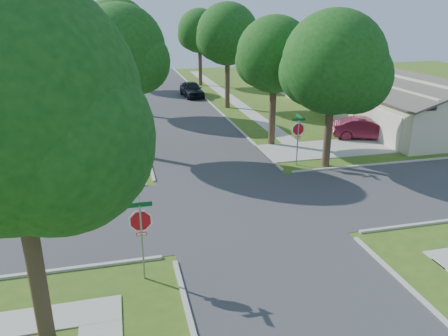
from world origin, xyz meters
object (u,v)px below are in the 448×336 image
tree_w_mid (118,36)px  car_curb_west (129,71)px  tree_e_near (275,58)px  car_curb_east (192,89)px  house_ne_near (403,107)px  car_driveway (366,128)px  tree_e_far (200,33)px  tree_ne_corner (334,68)px  tree_w_far (116,38)px  house_nw_far (8,81)px  tree_sw_corner (13,116)px  stop_sign_ne (298,131)px  stop_sign_sw (141,224)px  tree_e_mid (228,37)px  tree_w_near (122,54)px  house_ne_far (306,75)px

tree_w_mid → car_curb_west: size_ratio=2.06×
tree_e_near → car_curb_east: tree_e_near is taller
house_ne_near → car_driveway: bearing=-152.9°
tree_e_far → tree_ne_corner: 29.85m
tree_w_far → house_nw_far: 12.19m
house_nw_far → tree_e_far: bearing=5.5°
tree_sw_corner → tree_e_near: bearing=52.7°
stop_sign_ne → car_curb_west: stop_sign_ne is taller
tree_e_far → house_nw_far: 21.31m
tree_w_mid → house_nw_far: tree_w_mid is taller
tree_ne_corner → house_nw_far: size_ratio=0.64×
tree_ne_corner → car_curb_west: size_ratio=1.87×
stop_sign_sw → tree_e_mid: 27.71m
stop_sign_sw → tree_w_far: (0.05, 38.71, 3.48)m
tree_e_near → tree_ne_corner: (1.61, -4.80, -0.05)m
tree_w_near → car_curb_east: tree_w_near is taller
tree_e_far → tree_w_mid: size_ratio=0.91×
tree_ne_corner → house_ne_far: tree_ne_corner is taller
house_nw_far → car_driveway: 36.04m
house_ne_near → car_curb_west: 38.15m
tree_e_far → tree_w_near: (-9.40, -25.00, 0.14)m
car_curb_east → tree_ne_corner: bearing=-84.6°
stop_sign_sw → car_curb_west: size_ratio=0.64×
tree_w_near → car_curb_east: size_ratio=1.97×
stop_sign_sw → tree_w_near: 14.30m
tree_e_near → tree_w_far: tree_e_near is taller
car_curb_west → tree_e_mid: bearing=114.7°
tree_e_near → tree_ne_corner: size_ratio=0.96×
house_nw_far → car_curb_east: (18.43, -5.01, -0.74)m
tree_w_far → tree_ne_corner: (11.01, -29.80, 0.09)m
house_nw_far → tree_sw_corner: bearing=-77.6°
tree_e_mid → tree_e_far: (-0.00, 13.00, -0.27)m
car_curb_west → tree_ne_corner: bearing=109.1°
tree_sw_corner → tree_ne_corner: bearing=39.1°
stop_sign_sw → tree_w_near: size_ratio=0.33×
stop_sign_ne → car_curb_west: size_ratio=0.64×
stop_sign_sw → tree_e_far: tree_e_far is taller
stop_sign_sw → car_curb_west: (1.50, 48.66, -1.36)m
tree_w_near → tree_w_mid: size_ratio=0.94×
stop_sign_ne → tree_sw_corner: 17.38m
house_ne_near → stop_sign_ne: bearing=-150.9°
stop_sign_sw → car_curb_west: bearing=88.2°
tree_e_near → tree_w_near: 9.41m
car_curb_east → car_curb_west: 17.88m
tree_w_mid → house_nw_far: 16.56m
stop_sign_sw → house_ne_near: (20.69, 15.70, -0.51)m
tree_w_near → car_curb_west: bearing=87.6°
house_ne_near → car_driveway: size_ratio=3.04×
tree_w_near → car_curb_west: size_ratio=1.94×
tree_e_far → house_nw_far: bearing=-174.5°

